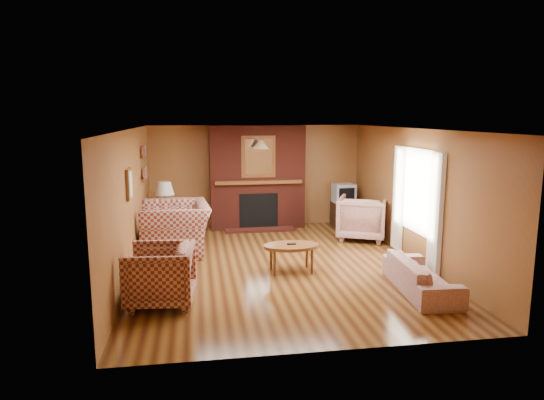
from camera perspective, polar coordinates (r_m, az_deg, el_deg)
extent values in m
plane|color=#42210E|center=(8.71, 0.78, -7.63)|extent=(6.50, 6.50, 0.00)
plane|color=silver|center=(8.31, 0.82, 8.36)|extent=(6.50, 6.50, 0.00)
plane|color=#915C2C|center=(11.61, -1.91, 2.86)|extent=(6.50, 0.00, 6.50)
plane|color=#915C2C|center=(5.33, 6.74, -5.69)|extent=(6.50, 0.00, 6.50)
plane|color=#915C2C|center=(8.38, -16.30, -0.28)|extent=(0.00, 6.50, 6.50)
plane|color=#915C2C|center=(9.18, 16.37, 0.58)|extent=(0.00, 6.50, 6.50)
cube|color=#521A12|center=(11.36, -1.76, 2.71)|extent=(2.20, 0.50, 2.40)
cube|color=black|center=(11.26, -1.59, -1.23)|extent=(0.90, 0.06, 0.80)
cube|color=#521A12|center=(11.18, -1.47, -3.51)|extent=(1.60, 0.35, 0.06)
cube|color=brown|center=(11.11, -1.58, 2.12)|extent=(2.00, 0.18, 0.08)
cube|color=brown|center=(11.08, -1.61, 5.12)|extent=(0.78, 0.05, 0.95)
cube|color=white|center=(11.05, -1.59, 5.11)|extent=(0.62, 0.02, 0.80)
cube|color=beige|center=(8.35, 18.71, -1.50)|extent=(0.08, 0.35, 2.00)
cube|color=beige|center=(9.67, 14.63, 0.22)|extent=(0.08, 0.35, 2.00)
cube|color=white|center=(8.98, 16.82, 1.00)|extent=(0.03, 1.10, 1.50)
cube|color=brown|center=(10.22, -14.85, 2.41)|extent=(0.06, 0.55, 0.04)
cube|color=brown|center=(10.18, -14.96, 4.93)|extent=(0.06, 0.55, 0.04)
cube|color=brown|center=(8.03, -16.47, 1.80)|extent=(0.04, 0.40, 0.50)
cube|color=silver|center=(8.03, -16.29, 1.81)|extent=(0.01, 0.32, 0.42)
cylinder|color=black|center=(10.59, -1.31, 7.72)|extent=(0.01, 0.01, 0.35)
cone|color=tan|center=(10.60, -1.30, 6.53)|extent=(0.36, 0.36, 0.18)
imported|color=maroon|center=(9.57, -11.38, -3.22)|extent=(1.42, 1.59, 0.96)
imported|color=maroon|center=(7.03, -13.06, -8.60)|extent=(1.00, 0.98, 0.85)
imported|color=#B6A38D|center=(7.71, 17.15, -8.50)|extent=(0.78, 1.74, 0.50)
imported|color=#B6A38D|center=(10.57, 10.59, -2.07)|extent=(1.32, 1.34, 0.92)
ellipsoid|color=brown|center=(8.23, 2.29, -5.44)|extent=(0.95, 0.59, 0.05)
cube|color=black|center=(8.22, 2.29, -5.19)|extent=(0.15, 0.05, 0.02)
cylinder|color=brown|center=(8.54, 4.14, -6.55)|extent=(0.05, 0.05, 0.42)
cylinder|color=brown|center=(8.42, -0.11, -6.76)|extent=(0.05, 0.05, 0.42)
cylinder|color=brown|center=(8.18, 4.74, -7.29)|extent=(0.05, 0.05, 0.42)
cylinder|color=brown|center=(8.06, 0.31, -7.52)|extent=(0.05, 0.05, 0.42)
cube|color=brown|center=(10.92, -12.38, -2.80)|extent=(0.42, 0.42, 0.53)
sphere|color=silver|center=(10.83, -12.46, -0.57)|extent=(0.33, 0.33, 0.33)
cylinder|color=black|center=(10.80, -12.50, 0.39)|extent=(0.03, 0.03, 0.10)
cone|color=silver|center=(10.77, -12.53, 1.36)|extent=(0.41, 0.41, 0.29)
cube|color=black|center=(11.75, 8.36, -1.66)|extent=(0.54, 0.50, 0.58)
cube|color=#A8AAAF|center=(11.66, 8.42, 0.81)|extent=(0.49, 0.48, 0.45)
cube|color=black|center=(11.43, 8.78, 0.62)|extent=(0.37, 0.03, 0.32)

